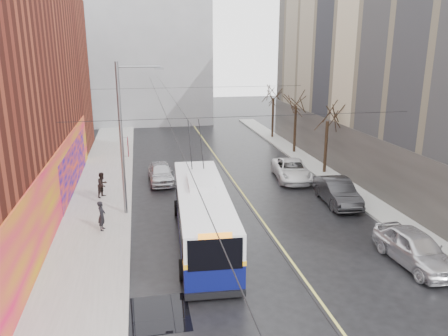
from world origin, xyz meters
The scene contains 20 objects.
ground centered at (0.00, 0.00, 0.00)m, with size 140.00×140.00×0.00m, color black.
sidewalk_left centered at (-8.00, 12.00, 0.07)m, with size 4.00×60.00×0.15m, color gray.
sidewalk_right centered at (9.00, 12.00, 0.07)m, with size 2.00×60.00×0.15m, color gray.
lane_line centered at (1.50, 14.00, 0.00)m, with size 0.12×50.00×0.01m, color #BFB74C.
building_right centered at (16.99, 14.00, 7.99)m, with size 14.06×36.00×16.00m.
building_far centered at (-6.00, 44.99, 9.02)m, with size 20.50×12.10×18.00m.
streetlight_pole centered at (-6.14, 10.00, 4.85)m, with size 2.65×0.60×9.00m.
catenary_wires centered at (-2.54, 14.77, 6.25)m, with size 18.00×60.00×0.22m.
tree_near centered at (9.00, 16.00, 4.98)m, with size 3.20×3.20×6.40m.
tree_mid centered at (9.00, 23.00, 5.25)m, with size 3.20×3.20×6.68m.
tree_far centered at (9.00, 30.00, 5.14)m, with size 3.20×3.20×6.57m.
puddle centered at (-4.88, -0.51, 0.00)m, with size 2.34×2.56×0.01m, color black.
pigeons_flying centered at (-2.28, 10.22, 7.54)m, with size 2.05×4.40×0.55m.
trolleybus centered at (-2.30, 5.53, 1.52)m, with size 3.19×11.66×5.47m.
parked_car_a centered at (7.00, 1.20, 0.81)m, with size 1.92×4.77×1.62m, color silver.
parked_car_b centered at (7.00, 9.46, 0.80)m, with size 1.70×4.89×1.61m, color #262629.
parked_car_c centered at (5.92, 15.05, 0.74)m, with size 2.44×5.30×1.47m, color silver.
following_car centered at (-3.88, 16.15, 0.75)m, with size 1.77×4.41×1.50m, color #ADADB2.
pedestrian_a centered at (-7.50, 7.68, 0.97)m, with size 0.60×0.39×1.64m, color black.
pedestrian_b centered at (-7.84, 13.23, 0.99)m, with size 0.81×0.63×1.67m, color black.
Camera 1 is at (-5.21, -15.17, 9.85)m, focal length 35.00 mm.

